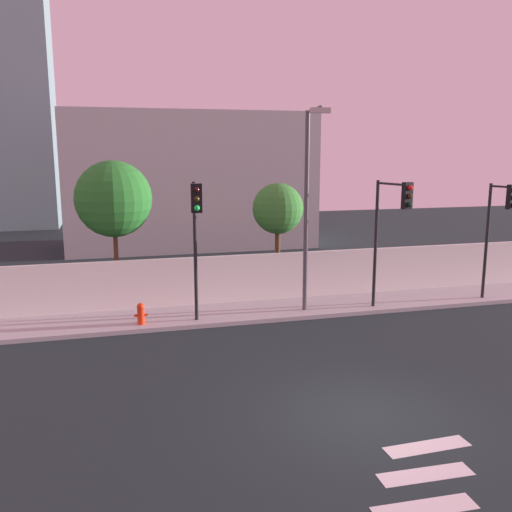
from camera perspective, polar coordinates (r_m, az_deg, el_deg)
name	(u,v)px	position (r m, az deg, el deg)	size (l,w,h in m)	color
ground_plane	(362,415)	(13.05, 10.97, -15.93)	(80.00, 80.00, 0.00)	#1D282A
sidewalk	(264,311)	(20.19, 0.84, -5.72)	(36.00, 2.40, 0.15)	#ACACAC
perimeter_wall	(255,277)	(21.15, -0.09, -2.22)	(36.00, 0.18, 1.80)	white
traffic_light_left	(500,216)	(22.58, 24.02, 3.77)	(0.45, 1.17, 4.48)	black
traffic_light_center	(392,217)	(19.75, 13.96, 3.94)	(0.59, 1.71, 4.66)	black
traffic_light_right	(196,223)	(17.71, -6.26, 3.47)	(0.36, 1.39, 4.70)	black
street_lamp_curbside	(308,195)	(19.09, 5.43, 6.35)	(0.78, 2.39, 7.04)	#4C4C51
fire_hydrant	(141,313)	(18.75, -11.87, -5.80)	(0.44, 0.26, 0.72)	red
roadside_tree_leftmost	(113,199)	(21.46, -14.58, 5.73)	(2.89, 2.89, 5.50)	brown
roadside_tree_midleft	(278,209)	(22.49, 2.28, 4.86)	(2.08, 2.08, 4.56)	brown
low_building_distant	(190,180)	(34.30, -6.86, 7.81)	(14.70, 6.00, 8.10)	#A3A3A3
tower_on_skyline	(1,20)	(47.41, -24.95, 21.32)	(6.45, 5.00, 30.42)	gray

